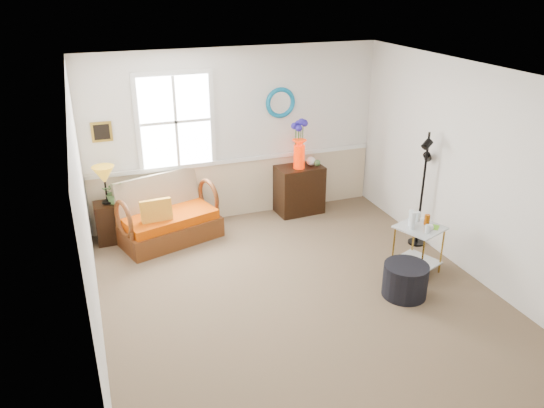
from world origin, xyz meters
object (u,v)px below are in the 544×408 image
object	(u,v)px
cabinet	(299,189)
floor_lamp	(422,190)
side_table	(417,250)
ottoman	(405,280)
loveseat	(168,211)
lamp_stand	(108,223)

from	to	relation	value
cabinet	floor_lamp	world-z (taller)	floor_lamp
side_table	floor_lamp	bearing A→B (deg)	54.82
floor_lamp	ottoman	xyz separation A→B (m)	(-0.91, -1.08, -0.62)
cabinet	ottoman	bearing A→B (deg)	-87.92
side_table	ottoman	bearing A→B (deg)	-136.62
floor_lamp	ottoman	bearing A→B (deg)	-144.93
cabinet	floor_lamp	bearing A→B (deg)	-57.25
loveseat	ottoman	bearing A→B (deg)	-62.58
side_table	floor_lamp	world-z (taller)	floor_lamp
lamp_stand	floor_lamp	bearing A→B (deg)	-20.85
ottoman	side_table	bearing A→B (deg)	43.38
cabinet	ottoman	world-z (taller)	cabinet
loveseat	side_table	distance (m)	3.45
loveseat	lamp_stand	xyz separation A→B (m)	(-0.82, 0.23, -0.15)
lamp_stand	floor_lamp	xyz separation A→B (m)	(4.10, -1.56, 0.52)
cabinet	ottoman	xyz separation A→B (m)	(0.24, -2.68, -0.18)
lamp_stand	floor_lamp	size ratio (longest dim) A/B	0.36
lamp_stand	side_table	size ratio (longest dim) A/B	0.92
lamp_stand	cabinet	world-z (taller)	cabinet
loveseat	floor_lamp	size ratio (longest dim) A/B	0.84
loveseat	side_table	world-z (taller)	loveseat
lamp_stand	ottoman	xyz separation A→B (m)	(3.19, -2.65, -0.09)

